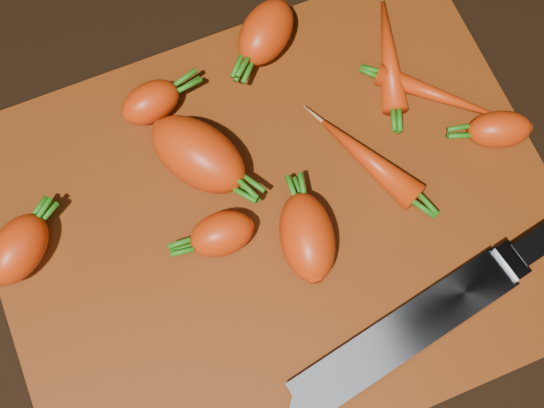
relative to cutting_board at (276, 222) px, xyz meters
name	(u,v)px	position (x,y,z in m)	size (l,w,h in m)	color
ground	(276,225)	(0.00, 0.00, -0.01)	(2.00, 2.00, 0.01)	black
cutting_board	(276,222)	(0.00, 0.00, 0.00)	(0.50, 0.40, 0.01)	#74310D
carrot_0	(18,249)	(-0.22, 0.05, 0.03)	(0.07, 0.04, 0.04)	red
carrot_1	(222,234)	(-0.05, 0.00, 0.03)	(0.06, 0.04, 0.04)	red
carrot_2	(198,154)	(-0.04, 0.07, 0.03)	(0.10, 0.06, 0.06)	red
carrot_3	(307,237)	(0.02, -0.03, 0.03)	(0.08, 0.05, 0.05)	red
carrot_4	(266,32)	(0.06, 0.17, 0.03)	(0.07, 0.05, 0.05)	red
carrot_5	(151,102)	(-0.07, 0.14, 0.02)	(0.06, 0.04, 0.04)	red
carrot_6	(499,130)	(0.22, 0.00, 0.02)	(0.06, 0.03, 0.03)	red
carrot_7	(389,54)	(0.16, 0.11, 0.02)	(0.12, 0.02, 0.02)	red
carrot_8	(438,95)	(0.19, 0.05, 0.02)	(0.12, 0.02, 0.02)	red
carrot_9	(369,160)	(0.10, 0.02, 0.02)	(0.11, 0.03, 0.03)	red
knife	(425,319)	(0.08, -0.13, 0.01)	(0.35, 0.09, 0.02)	gray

